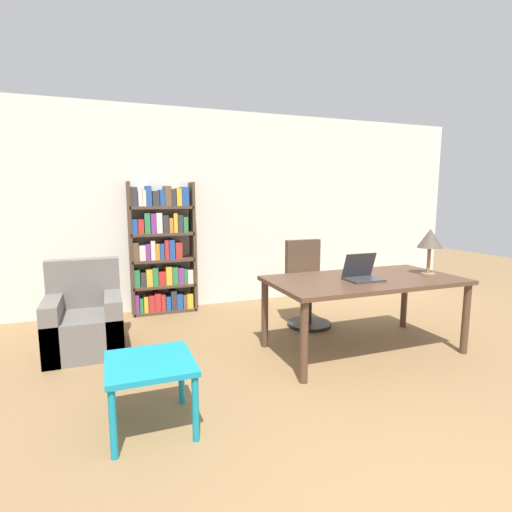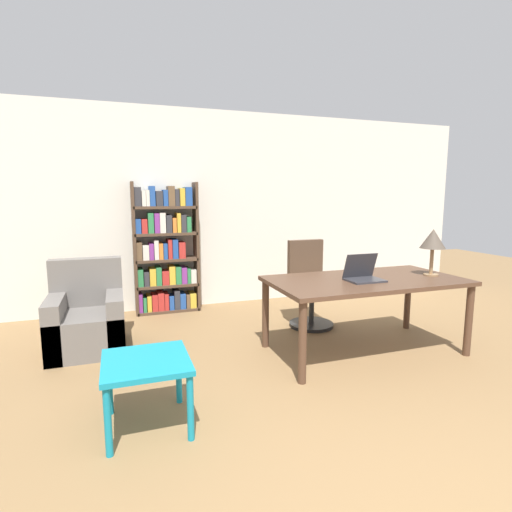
{
  "view_description": "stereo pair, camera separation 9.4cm",
  "coord_description": "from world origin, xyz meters",
  "px_view_note": "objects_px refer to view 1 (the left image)",
  "views": [
    {
      "loc": [
        -1.45,
        -0.95,
        1.54
      ],
      "look_at": [
        -0.16,
        2.47,
        0.99
      ],
      "focal_mm": 28.0,
      "sensor_mm": 36.0,
      "label": 1
    },
    {
      "loc": [
        -1.36,
        -0.98,
        1.54
      ],
      "look_at": [
        -0.16,
        2.47,
        0.99
      ],
      "focal_mm": 28.0,
      "sensor_mm": 36.0,
      "label": 2
    }
  ],
  "objects_px": {
    "desk": "(364,286)",
    "table_lamp": "(430,240)",
    "side_table_blue": "(150,371)",
    "bookshelf": "(161,251)",
    "office_chair": "(307,288)",
    "laptop": "(362,274)",
    "armchair": "(85,322)"
  },
  "relations": [
    {
      "from": "office_chair",
      "to": "table_lamp",
      "type": "bearing_deg",
      "value": -49.29
    },
    {
      "from": "laptop",
      "to": "table_lamp",
      "type": "distance_m",
      "value": 0.86
    },
    {
      "from": "laptop",
      "to": "bookshelf",
      "type": "xyz_separation_m",
      "value": [
        -1.62,
        2.13,
        0.02
      ]
    },
    {
      "from": "bookshelf",
      "to": "desk",
      "type": "bearing_deg",
      "value": -50.77
    },
    {
      "from": "office_chair",
      "to": "laptop",
      "type": "bearing_deg",
      "value": -86.3
    },
    {
      "from": "table_lamp",
      "to": "armchair",
      "type": "height_order",
      "value": "table_lamp"
    },
    {
      "from": "armchair",
      "to": "laptop",
      "type": "bearing_deg",
      "value": -22.16
    },
    {
      "from": "laptop",
      "to": "side_table_blue",
      "type": "height_order",
      "value": "laptop"
    },
    {
      "from": "desk",
      "to": "table_lamp",
      "type": "distance_m",
      "value": 0.85
    },
    {
      "from": "side_table_blue",
      "to": "bookshelf",
      "type": "height_order",
      "value": "bookshelf"
    },
    {
      "from": "laptop",
      "to": "side_table_blue",
      "type": "bearing_deg",
      "value": -163.83
    },
    {
      "from": "laptop",
      "to": "office_chair",
      "type": "relative_size",
      "value": 0.33
    },
    {
      "from": "side_table_blue",
      "to": "armchair",
      "type": "xyz_separation_m",
      "value": [
        -0.47,
        1.63,
        -0.11
      ]
    },
    {
      "from": "laptop",
      "to": "desk",
      "type": "bearing_deg",
      "value": 37.81
    },
    {
      "from": "table_lamp",
      "to": "armchair",
      "type": "relative_size",
      "value": 0.53
    },
    {
      "from": "side_table_blue",
      "to": "desk",
      "type": "bearing_deg",
      "value": 17.06
    },
    {
      "from": "desk",
      "to": "bookshelf",
      "type": "relative_size",
      "value": 1.1
    },
    {
      "from": "desk",
      "to": "bookshelf",
      "type": "bearing_deg",
      "value": 129.23
    },
    {
      "from": "laptop",
      "to": "table_lamp",
      "type": "bearing_deg",
      "value": -1.04
    },
    {
      "from": "desk",
      "to": "bookshelf",
      "type": "distance_m",
      "value": 2.68
    },
    {
      "from": "laptop",
      "to": "side_table_blue",
      "type": "relative_size",
      "value": 0.6
    },
    {
      "from": "armchair",
      "to": "bookshelf",
      "type": "height_order",
      "value": "bookshelf"
    },
    {
      "from": "table_lamp",
      "to": "bookshelf",
      "type": "relative_size",
      "value": 0.28
    },
    {
      "from": "desk",
      "to": "table_lamp",
      "type": "xyz_separation_m",
      "value": [
        0.73,
        -0.07,
        0.44
      ]
    },
    {
      "from": "laptop",
      "to": "armchair",
      "type": "relative_size",
      "value": 0.38
    },
    {
      "from": "desk",
      "to": "laptop",
      "type": "distance_m",
      "value": 0.16
    },
    {
      "from": "table_lamp",
      "to": "desk",
      "type": "bearing_deg",
      "value": 174.31
    },
    {
      "from": "desk",
      "to": "table_lamp",
      "type": "height_order",
      "value": "table_lamp"
    },
    {
      "from": "side_table_blue",
      "to": "table_lamp",
      "type": "bearing_deg",
      "value": 11.53
    },
    {
      "from": "table_lamp",
      "to": "office_chair",
      "type": "xyz_separation_m",
      "value": [
        -0.86,
        1.0,
        -0.65
      ]
    },
    {
      "from": "laptop",
      "to": "bookshelf",
      "type": "height_order",
      "value": "bookshelf"
    },
    {
      "from": "office_chair",
      "to": "side_table_blue",
      "type": "distance_m",
      "value": 2.55
    }
  ]
}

